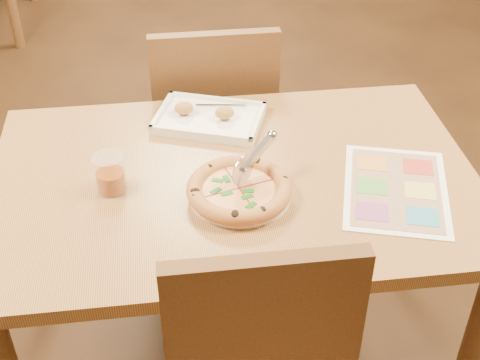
{
  "coord_description": "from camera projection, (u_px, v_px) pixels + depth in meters",
  "views": [
    {
      "loc": [
        -0.17,
        -1.42,
        1.79
      ],
      "look_at": [
        0.0,
        -0.08,
        0.77
      ],
      "focal_mm": 50.0,
      "sensor_mm": 36.0,
      "label": 1
    }
  ],
  "objects": [
    {
      "name": "dining_table",
      "position": [
        235.0,
        201.0,
        1.84
      ],
      "size": [
        1.3,
        0.85,
        0.72
      ],
      "color": "#A47541",
      "rests_on": "ground"
    },
    {
      "name": "chair_far",
      "position": [
        214.0,
        110.0,
        2.35
      ],
      "size": [
        0.42,
        0.42,
        0.47
      ],
      "rotation": [
        0.0,
        0.0,
        3.14
      ],
      "color": "brown",
      "rests_on": "ground"
    },
    {
      "name": "plate",
      "position": [
        240.0,
        193.0,
        1.71
      ],
      "size": [
        0.35,
        0.35,
        0.01
      ],
      "primitive_type": "cylinder",
      "rotation": [
        0.0,
        0.0,
        -0.41
      ],
      "color": "white",
      "rests_on": "dining_table"
    },
    {
      "name": "pizza",
      "position": [
        239.0,
        189.0,
        1.69
      ],
      "size": [
        0.27,
        0.27,
        0.04
      ],
      "rotation": [
        0.0,
        0.0,
        0.28
      ],
      "color": "#C78144",
      "rests_on": "plate"
    },
    {
      "name": "pizza_cutter",
      "position": [
        253.0,
        159.0,
        1.7
      ],
      "size": [
        0.13,
        0.12,
        0.09
      ],
      "rotation": [
        0.0,
        0.0,
        0.76
      ],
      "color": "silver",
      "rests_on": "pizza"
    },
    {
      "name": "appetizer_tray",
      "position": [
        208.0,
        118.0,
        1.99
      ],
      "size": [
        0.36,
        0.3,
        0.06
      ],
      "rotation": [
        0.0,
        0.0,
        -0.35
      ],
      "color": "white",
      "rests_on": "dining_table"
    },
    {
      "name": "glass_tumbler",
      "position": [
        110.0,
        176.0,
        1.71
      ],
      "size": [
        0.08,
        0.08,
        0.1
      ],
      "rotation": [
        0.0,
        0.0,
        -0.23
      ],
      "color": "#8D390A",
      "rests_on": "dining_table"
    },
    {
      "name": "menu",
      "position": [
        396.0,
        189.0,
        1.74
      ],
      "size": [
        0.36,
        0.43,
        0.0
      ],
      "primitive_type": "cube",
      "rotation": [
        0.0,
        0.0,
        -0.28
      ],
      "color": "white",
      "rests_on": "dining_table"
    }
  ]
}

